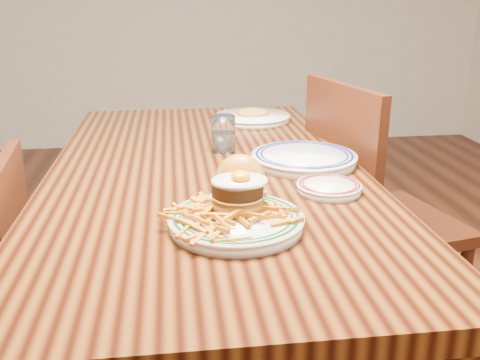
{
  "coord_description": "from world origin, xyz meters",
  "views": [
    {
      "loc": [
        -0.09,
        -1.4,
        1.2
      ],
      "look_at": [
        0.04,
        -0.39,
        0.84
      ],
      "focal_mm": 40.0,
      "sensor_mm": 36.0,
      "label": 1
    }
  ],
  "objects": [
    {
      "name": "rear_plate",
      "position": [
        0.27,
        -0.01,
        0.77
      ],
      "size": [
        0.29,
        0.29,
        0.03
      ],
      "rotation": [
        0.0,
        0.0,
        0.19
      ],
      "color": "silver",
      "rests_on": "table"
    },
    {
      "name": "table",
      "position": [
        0.0,
        0.0,
        0.66
      ],
      "size": [
        0.85,
        1.6,
        0.75
      ],
      "color": "black",
      "rests_on": "floor"
    },
    {
      "name": "far_plate",
      "position": [
        0.21,
        0.54,
        0.77
      ],
      "size": [
        0.28,
        0.28,
        0.05
      ],
      "rotation": [
        0.0,
        0.0,
        0.29
      ],
      "color": "silver",
      "rests_on": "table"
    },
    {
      "name": "main_plate",
      "position": [
        0.04,
        -0.4,
        0.79
      ],
      "size": [
        0.28,
        0.29,
        0.13
      ],
      "rotation": [
        0.0,
        0.0,
        -0.21
      ],
      "color": "silver",
      "rests_on": "table"
    },
    {
      "name": "side_plate",
      "position": [
        0.28,
        -0.24,
        0.76
      ],
      "size": [
        0.16,
        0.16,
        0.02
      ],
      "rotation": [
        0.0,
        0.0,
        -0.27
      ],
      "color": "silver",
      "rests_on": "table"
    },
    {
      "name": "chair_right",
      "position": [
        0.56,
        0.19,
        0.51
      ],
      "size": [
        0.52,
        0.52,
        0.94
      ],
      "rotation": [
        0.0,
        0.0,
        3.36
      ],
      "color": "#3D190C",
      "rests_on": "floor"
    },
    {
      "name": "water_glass",
      "position": [
        0.06,
        0.15,
        0.8
      ],
      "size": [
        0.07,
        0.07,
        0.11
      ],
      "color": "white",
      "rests_on": "table"
    }
  ]
}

